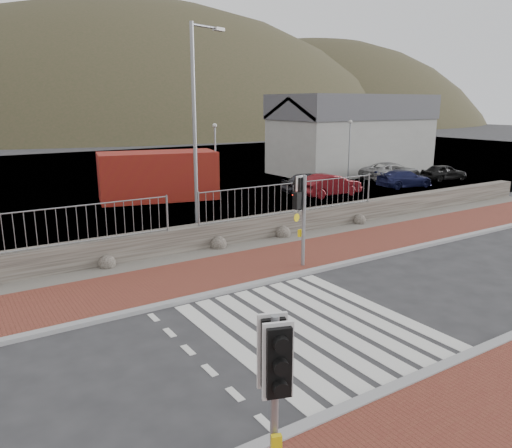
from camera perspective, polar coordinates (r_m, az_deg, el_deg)
ground at (r=12.27m, az=6.31°, el=-11.51°), size 220.00×220.00×0.00m
sidewalk_near at (r=9.47m, az=27.15°, el=-21.07°), size 40.00×4.00×0.08m
sidewalk_far at (r=15.73m, az=-4.09°, el=-5.52°), size 40.00×3.00×0.08m
kerb_near at (r=10.38m, az=17.25°, el=-16.78°), size 40.00×0.25×0.12m
kerb_far at (r=14.51m, az=-1.21°, el=-7.14°), size 40.00×0.25×0.12m
zebra_crossing at (r=12.27m, az=6.31°, el=-11.48°), size 4.62×5.60×0.01m
gravel_strip at (r=17.43m, az=-7.27°, el=-3.70°), size 40.00×1.50×0.06m
stone_wall at (r=18.01m, az=-8.41°, el=-1.78°), size 40.00×0.60×0.90m
railing at (r=17.56m, az=-8.36°, el=2.42°), size 18.07×0.07×1.22m
quay at (r=37.50m, az=-21.66°, el=4.75°), size 120.00×40.00×0.50m
harbor_building at (r=39.36m, az=10.93°, el=10.14°), size 12.20×6.20×5.80m
hills_backdrop at (r=101.46m, az=-23.67°, el=-3.67°), size 254.00×90.00×100.00m
traffic_signal_near at (r=6.49m, az=2.15°, el=-16.54°), size 0.44×0.35×2.70m
traffic_signal_far at (r=15.76m, az=5.43°, el=2.56°), size 0.74×0.40×3.02m
streetlight at (r=18.62m, az=-6.76°, el=11.34°), size 1.63×0.69×7.95m
shipping_container at (r=28.00m, az=-11.12°, el=5.43°), size 6.69×3.93×2.61m
car_a at (r=29.70m, az=6.35°, el=4.72°), size 3.75×1.79×1.24m
car_b at (r=28.91m, az=8.45°, el=4.44°), size 3.83×1.34×1.26m
car_c at (r=32.93m, az=16.59°, el=4.99°), size 3.93×2.05×1.09m
car_d at (r=35.53m, az=15.17°, el=5.81°), size 4.56×2.18×1.25m
car_e at (r=36.79m, az=20.69°, el=5.55°), size 3.44×1.87×1.11m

